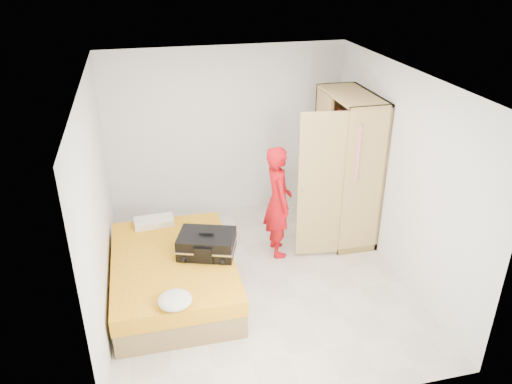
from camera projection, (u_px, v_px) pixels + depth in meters
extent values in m
plane|color=beige|center=(258.00, 281.00, 6.36)|extent=(4.00, 4.00, 0.00)
plane|color=white|center=(258.00, 77.00, 5.22)|extent=(4.00, 4.00, 0.00)
cube|color=white|center=(227.00, 133.00, 7.53)|extent=(3.60, 0.02, 2.60)
cube|color=white|center=(316.00, 294.00, 4.05)|extent=(3.60, 0.02, 2.60)
cube|color=white|center=(97.00, 206.00, 5.41)|extent=(0.02, 4.00, 2.60)
cube|color=white|center=(399.00, 174.00, 6.17)|extent=(0.02, 4.00, 2.60)
cube|color=olive|center=(174.00, 282.00, 6.09)|extent=(1.40, 2.00, 0.30)
cube|color=yellow|center=(173.00, 265.00, 5.98)|extent=(1.42, 2.02, 0.20)
cube|color=tan|center=(364.00, 165.00, 7.06)|extent=(0.04, 1.20, 2.10)
cube|color=tan|center=(364.00, 184.00, 6.49)|extent=(0.58, 0.04, 2.10)
cube|color=tan|center=(331.00, 152.00, 7.51)|extent=(0.58, 0.04, 2.10)
cube|color=tan|center=(353.00, 95.00, 6.54)|extent=(0.58, 1.20, 0.04)
cube|color=tan|center=(341.00, 229.00, 7.44)|extent=(0.58, 1.20, 0.10)
cube|color=tan|center=(321.00, 161.00, 7.20)|extent=(0.04, 0.59, 2.00)
cube|color=tan|center=(320.00, 187.00, 6.42)|extent=(0.59, 0.11, 2.00)
cylinder|color=#B2B2B7|center=(352.00, 107.00, 6.61)|extent=(0.02, 1.10, 0.02)
imported|color=red|center=(278.00, 202.00, 6.64)|extent=(0.38, 0.57, 1.56)
cube|color=black|center=(207.00, 244.00, 5.97)|extent=(0.78, 0.66, 0.26)
cube|color=black|center=(206.00, 233.00, 5.91)|extent=(0.18, 0.10, 0.03)
ellipsoid|color=silver|center=(175.00, 300.00, 5.12)|extent=(0.35, 0.35, 0.13)
cube|color=silver|center=(154.00, 222.00, 6.62)|extent=(0.52, 0.28, 0.09)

